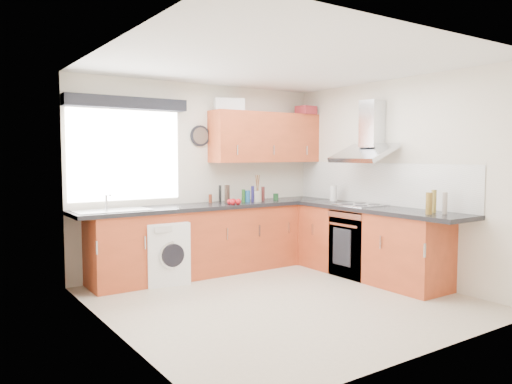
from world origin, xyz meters
TOP-DOWN VIEW (x-y plane):
  - ground_plane at (0.00, 0.00)m, footprint 3.60×3.60m
  - ceiling at (0.00, 0.00)m, footprint 3.60×3.60m
  - wall_back at (0.00, 1.80)m, footprint 3.60×0.02m
  - wall_front at (0.00, -1.80)m, footprint 3.60×0.02m
  - wall_left at (-1.80, 0.00)m, footprint 0.02×3.60m
  - wall_right at (1.80, 0.00)m, footprint 0.02×3.60m
  - window at (-1.05, 1.79)m, footprint 1.40×0.02m
  - window_blind at (-1.05, 1.70)m, footprint 1.50×0.18m
  - splashback at (1.79, 0.30)m, footprint 0.01×3.00m
  - base_cab_back at (-0.10, 1.51)m, footprint 3.00×0.58m
  - base_cab_corner at (1.50, 1.50)m, footprint 0.60×0.60m
  - base_cab_right at (1.51, 0.15)m, footprint 0.58×2.10m
  - worktop_back at (0.00, 1.50)m, footprint 3.60×0.62m
  - worktop_right at (1.50, 0.00)m, footprint 0.62×2.42m
  - sink at (-1.33, 1.50)m, footprint 0.84×0.46m
  - oven at (1.50, 0.30)m, footprint 0.56×0.58m
  - hob_plate at (1.50, 0.30)m, footprint 0.52×0.52m
  - extractor_hood at (1.60, 0.30)m, footprint 0.52×0.78m
  - upper_cabinets at (0.95, 1.62)m, footprint 1.70×0.35m
  - washing_machine at (-0.73, 1.40)m, footprint 0.58×0.57m
  - wall_clock at (-0.02, 1.76)m, footprint 0.28×0.04m
  - casserole at (0.38, 1.72)m, footprint 0.47×0.40m
  - storage_box at (1.60, 1.52)m, footprint 0.29×0.25m
  - utensil_pot at (0.67, 1.43)m, footprint 0.13×0.13m
  - kitchen_roll at (1.62, 0.94)m, footprint 0.13×0.13m
  - tomato_cluster at (0.22, 1.30)m, footprint 0.18×0.18m
  - jar_0 at (0.60, 1.45)m, footprint 0.04×0.04m
  - jar_1 at (0.22, 1.68)m, footprint 0.04×0.04m
  - jar_2 at (1.05, 1.51)m, footprint 0.08×0.08m
  - jar_3 at (0.81, 1.50)m, footprint 0.05×0.05m
  - jar_4 at (0.55, 1.50)m, footprint 0.07×0.07m
  - jar_5 at (0.08, 1.69)m, footprint 0.05×0.05m
  - jar_6 at (0.26, 1.55)m, footprint 0.07×0.07m
  - jar_7 at (0.49, 1.50)m, footprint 0.05×0.05m
  - bottle_0 at (1.60, -0.71)m, footprint 0.06×0.06m
  - bottle_1 at (1.41, -0.79)m, footprint 0.07×0.07m
  - bottle_2 at (1.56, -0.88)m, footprint 0.05×0.05m

SIDE VIEW (x-z plane):
  - ground_plane at x=0.00m, z-range 0.00..0.00m
  - washing_machine at x=-0.73m, z-range 0.00..0.75m
  - oven at x=1.50m, z-range 0.00..0.85m
  - base_cab_back at x=-0.10m, z-range 0.00..0.86m
  - base_cab_corner at x=1.50m, z-range 0.00..0.86m
  - base_cab_right at x=1.51m, z-range 0.00..0.86m
  - worktop_back at x=0.00m, z-range 0.86..0.91m
  - worktop_right at x=1.50m, z-range 0.86..0.91m
  - hob_plate at x=1.50m, z-range 0.91..0.92m
  - tomato_cluster at x=0.22m, z-range 0.91..0.98m
  - sink at x=-1.33m, z-range 0.90..1.00m
  - jar_2 at x=1.05m, z-range 0.91..1.00m
  - jar_5 at x=0.08m, z-range 0.91..1.02m
  - utensil_pot at x=0.67m, z-range 0.91..1.06m
  - jar_4 at x=0.55m, z-range 0.91..1.07m
  - jar_7 at x=0.49m, z-range 0.91..1.09m
  - jar_3 at x=0.81m, z-range 0.91..1.11m
  - kitchen_roll at x=1.62m, z-range 0.91..1.13m
  - jar_0 at x=0.60m, z-range 0.91..1.13m
  - jar_1 at x=0.22m, z-range 0.91..1.14m
  - bottle_1 at x=1.41m, z-range 0.91..1.15m
  - bottle_2 at x=1.56m, z-range 0.91..1.15m
  - jar_6 at x=0.26m, z-range 0.91..1.15m
  - bottle_0 at x=1.60m, z-range 0.91..1.16m
  - splashback at x=1.79m, z-range 0.91..1.45m
  - wall_back at x=0.00m, z-range 0.00..2.50m
  - wall_front at x=0.00m, z-range 0.00..2.50m
  - wall_left at x=-1.80m, z-range 0.00..2.50m
  - wall_right at x=1.80m, z-range 0.00..2.50m
  - window at x=-1.05m, z-range 1.00..2.10m
  - extractor_hood at x=1.60m, z-range 1.44..2.10m
  - upper_cabinets at x=0.95m, z-range 1.45..2.15m
  - wall_clock at x=-0.02m, z-range 1.67..1.95m
  - window_blind at x=-1.05m, z-range 2.11..2.25m
  - storage_box at x=1.60m, z-range 2.15..2.27m
  - casserole at x=0.38m, z-range 2.15..2.32m
  - ceiling at x=0.00m, z-range 2.49..2.51m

